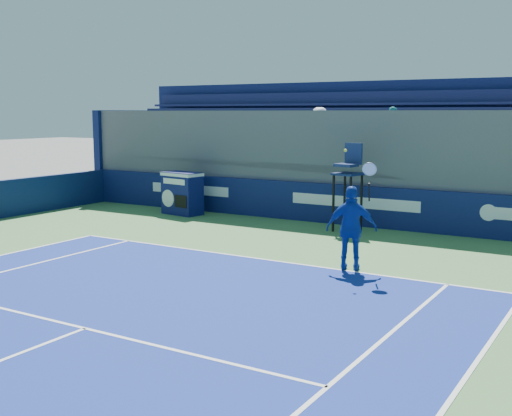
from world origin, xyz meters
The scene contains 5 objects.
back_hoarding centered at (0.00, 17.10, 0.60)m, with size 20.40×0.21×1.20m.
match_clock centered at (-5.64, 16.14, 0.74)m, with size 1.42×0.92×1.40m.
umpire_chair centered at (0.19, 16.16, 1.53)m, with size 0.81×0.81×2.48m.
tennis_player centered at (2.05, 11.99, 0.92)m, with size 1.14×0.78×2.57m.
stadium_seating centered at (0.01, 19.15, 1.83)m, with size 21.00×4.05×4.40m.
Camera 1 is at (7.20, -0.36, 3.33)m, focal length 45.00 mm.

